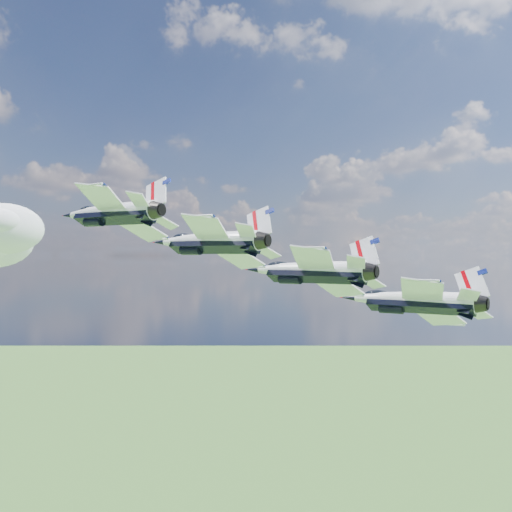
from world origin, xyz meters
TOP-DOWN VIEW (x-y plane):
  - jet_0 at (-20.55, 35.64)m, footprint 17.65×20.69m
  - jet_1 at (-11.84, 27.87)m, footprint 17.65×20.69m
  - jet_2 at (-3.13, 20.11)m, footprint 17.65×20.69m
  - jet_3 at (5.58, 12.34)m, footprint 17.65×20.69m

SIDE VIEW (x-z plane):
  - jet_3 at x=5.58m, z-range 147.93..158.24m
  - jet_2 at x=-3.13m, z-range 151.32..161.63m
  - jet_1 at x=-11.84m, z-range 154.71..165.02m
  - jet_0 at x=-20.55m, z-range 158.10..168.41m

